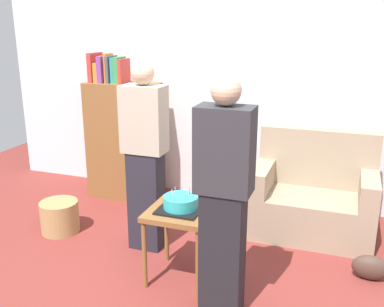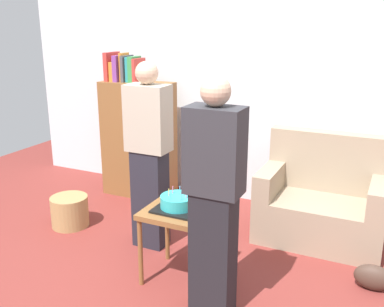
# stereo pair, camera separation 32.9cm
# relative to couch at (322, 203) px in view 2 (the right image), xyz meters

# --- Properties ---
(ground_plane) EXTENTS (8.00, 8.00, 0.00)m
(ground_plane) POSITION_rel_couch_xyz_m (-0.75, -1.42, -0.34)
(ground_plane) COLOR maroon
(wall_back) EXTENTS (6.00, 0.10, 2.70)m
(wall_back) POSITION_rel_couch_xyz_m (-0.75, 0.63, 1.01)
(wall_back) COLOR silver
(wall_back) RESTS_ON ground_plane
(couch) EXTENTS (1.10, 0.70, 0.96)m
(couch) POSITION_rel_couch_xyz_m (0.00, 0.00, 0.00)
(couch) COLOR gray
(couch) RESTS_ON ground_plane
(bookshelf) EXTENTS (0.80, 0.36, 1.61)m
(bookshelf) POSITION_rel_couch_xyz_m (-2.10, 0.21, 0.35)
(bookshelf) COLOR brown
(bookshelf) RESTS_ON ground_plane
(side_table) EXTENTS (0.48, 0.48, 0.58)m
(side_table) POSITION_rel_couch_xyz_m (-0.88, -1.17, 0.15)
(side_table) COLOR brown
(side_table) RESTS_ON ground_plane
(birthday_cake) EXTENTS (0.32, 0.32, 0.17)m
(birthday_cake) POSITION_rel_couch_xyz_m (-0.88, -1.17, 0.29)
(birthday_cake) COLOR black
(birthday_cake) RESTS_ON side_table
(person_blowing_candles) EXTENTS (0.36, 0.22, 1.63)m
(person_blowing_candles) POSITION_rel_couch_xyz_m (-1.35, -0.79, 0.49)
(person_blowing_candles) COLOR #23232D
(person_blowing_candles) RESTS_ON ground_plane
(person_holding_cake) EXTENTS (0.36, 0.22, 1.63)m
(person_holding_cake) POSITION_rel_couch_xyz_m (-0.48, -1.44, 0.49)
(person_holding_cake) COLOR black
(person_holding_cake) RESTS_ON ground_plane
(wicker_basket) EXTENTS (0.36, 0.36, 0.30)m
(wicker_basket) POSITION_rel_couch_xyz_m (-2.26, -0.81, -0.19)
(wicker_basket) COLOR #A88451
(wicker_basket) RESTS_ON ground_plane
(handbag) EXTENTS (0.28, 0.14, 0.20)m
(handbag) POSITION_rel_couch_xyz_m (0.51, -0.69, -0.24)
(handbag) COLOR #473328
(handbag) RESTS_ON ground_plane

